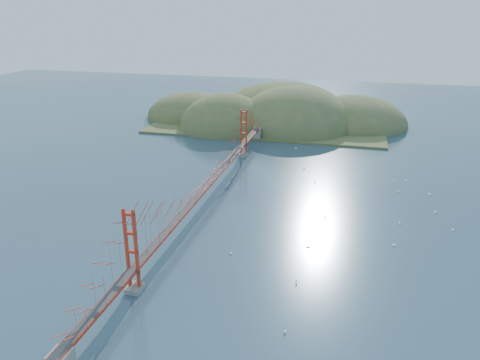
% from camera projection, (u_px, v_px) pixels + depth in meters
% --- Properties ---
extents(ground, '(320.00, 320.00, 0.00)m').
position_uv_depth(ground, '(206.00, 203.00, 88.57)').
color(ground, '#2E475C').
rests_on(ground, ground).
extents(bridge, '(2.20, 94.40, 12.00)m').
position_uv_depth(bridge, '(205.00, 167.00, 86.28)').
color(bridge, gray).
rests_on(bridge, ground).
extents(far_headlands, '(84.00, 58.00, 25.00)m').
position_uv_depth(far_headlands, '(279.00, 121.00, 150.26)').
color(far_headlands, brown).
rests_on(far_headlands, ground).
extents(sailboat_10, '(0.52, 0.52, 0.57)m').
position_uv_depth(sailboat_10, '(285.00, 331.00, 53.56)').
color(sailboat_10, white).
rests_on(sailboat_10, ground).
extents(sailboat_3, '(0.60, 0.60, 0.63)m').
position_uv_depth(sailboat_3, '(304.00, 168.00, 106.91)').
color(sailboat_3, white).
rests_on(sailboat_3, ground).
extents(sailboat_12, '(0.55, 0.49, 0.62)m').
position_uv_depth(sailboat_12, '(296.00, 148.00, 121.82)').
color(sailboat_12, white).
rests_on(sailboat_12, ground).
extents(sailboat_8, '(0.59, 0.59, 0.63)m').
position_uv_depth(sailboat_8, '(398.00, 191.00, 93.72)').
color(sailboat_8, white).
rests_on(sailboat_8, ground).
extents(sailboat_14, '(0.58, 0.58, 0.61)m').
position_uv_depth(sailboat_14, '(325.00, 225.00, 79.19)').
color(sailboat_14, white).
rests_on(sailboat_14, ground).
extents(sailboat_15, '(0.46, 0.54, 0.61)m').
position_uv_depth(sailboat_15, '(406.00, 181.00, 99.27)').
color(sailboat_15, white).
rests_on(sailboat_15, ground).
extents(sailboat_0, '(0.52, 0.52, 0.59)m').
position_uv_depth(sailboat_0, '(231.00, 253.00, 70.43)').
color(sailboat_0, white).
rests_on(sailboat_0, ground).
extents(sailboat_5, '(0.44, 0.53, 0.61)m').
position_uv_depth(sailboat_5, '(453.00, 230.00, 77.66)').
color(sailboat_5, white).
rests_on(sailboat_5, ground).
extents(sailboat_7, '(0.52, 0.42, 0.61)m').
position_uv_depth(sailboat_7, '(394.00, 181.00, 99.28)').
color(sailboat_7, white).
rests_on(sailboat_7, ground).
extents(sailboat_4, '(0.43, 0.50, 0.57)m').
position_uv_depth(sailboat_4, '(400.00, 222.00, 80.25)').
color(sailboat_4, white).
rests_on(sailboat_4, ground).
extents(sailboat_9, '(0.51, 0.53, 0.59)m').
position_uv_depth(sailboat_9, '(435.00, 212.00, 84.31)').
color(sailboat_9, white).
rests_on(sailboat_9, ground).
extents(sailboat_17, '(0.67, 0.67, 0.75)m').
position_uv_depth(sailboat_17, '(430.00, 194.00, 92.22)').
color(sailboat_17, white).
rests_on(sailboat_17, ground).
extents(sailboat_1, '(0.54, 0.54, 0.56)m').
position_uv_depth(sailboat_1, '(315.00, 182.00, 98.61)').
color(sailboat_1, white).
rests_on(sailboat_1, ground).
extents(sailboat_16, '(0.67, 0.67, 0.74)m').
position_uv_depth(sailboat_16, '(325.00, 217.00, 82.28)').
color(sailboat_16, white).
rests_on(sailboat_16, ground).
extents(sailboat_2, '(0.62, 0.51, 0.72)m').
position_uv_depth(sailboat_2, '(308.00, 246.00, 72.20)').
color(sailboat_2, white).
rests_on(sailboat_2, ground).
extents(sailboat_13, '(0.63, 0.58, 0.71)m').
position_uv_depth(sailboat_13, '(394.00, 245.00, 72.71)').
color(sailboat_13, white).
rests_on(sailboat_13, ground).
extents(sailboat_6, '(0.55, 0.55, 0.61)m').
position_uv_depth(sailboat_6, '(296.00, 282.00, 62.89)').
color(sailboat_6, white).
rests_on(sailboat_6, ground).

